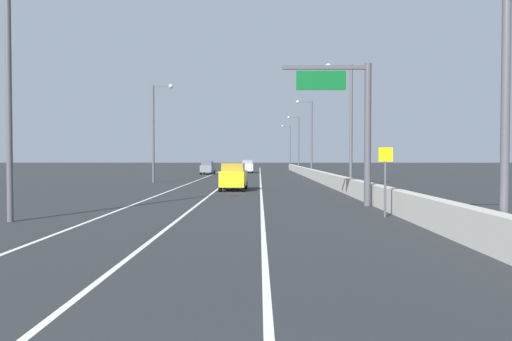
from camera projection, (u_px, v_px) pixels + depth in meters
ground_plane at (249, 176)px, 67.29m from camera, size 320.00×320.00×0.00m
lane_stripe_left at (200, 179)px, 58.32m from camera, size 0.16×130.00×0.00m
lane_stripe_center at (230, 179)px, 58.30m from camera, size 0.16×130.00×0.00m
lane_stripe_right at (260, 179)px, 58.28m from camera, size 0.16×130.00×0.00m
jersey_barrier_right at (333, 181)px, 43.23m from camera, size 0.60×120.00×1.10m
overhead_sign_gantry at (354, 116)px, 26.59m from camera, size 4.68×0.36×7.50m
speed_advisory_sign at (385, 176)px, 21.70m from camera, size 0.60×0.11×3.00m
lamp_post_right_near at (497, 45)px, 13.97m from camera, size 2.14×0.44×9.90m
lamp_post_right_second at (348, 117)px, 39.60m from camera, size 2.14×0.44×9.90m
lamp_post_right_third at (310, 133)px, 65.25m from camera, size 2.14×0.44×9.90m
lamp_post_right_fourth at (297, 140)px, 90.88m from camera, size 2.14×0.44×9.90m
lamp_post_right_fifth at (289, 143)px, 116.52m from camera, size 2.14×0.44×9.90m
lamp_post_left_near at (15, 79)px, 20.07m from camera, size 2.14×0.44×9.90m
lamp_post_left_mid at (156, 126)px, 50.84m from camera, size 2.14×0.44×9.90m
car_yellow_0 at (234, 177)px, 39.15m from camera, size 2.07×4.22×2.11m
car_gray_1 at (208, 168)px, 75.60m from camera, size 1.92×4.58×1.95m
car_silver_2 at (247, 166)px, 81.49m from camera, size 1.99×4.09×2.11m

